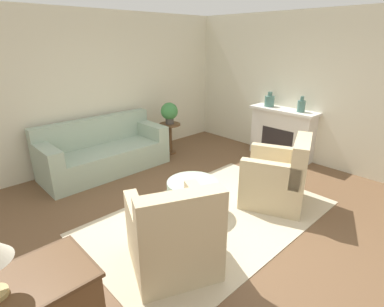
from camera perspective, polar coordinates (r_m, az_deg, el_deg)
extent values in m
plane|color=brown|center=(4.21, 3.76, -12.06)|extent=(16.00, 16.00, 0.00)
cube|color=beige|center=(6.04, -17.68, 11.50)|extent=(9.89, 0.12, 2.80)
cube|color=beige|center=(6.12, 23.60, 10.86)|extent=(0.12, 9.77, 2.80)
cube|color=beige|center=(4.21, 3.76, -12.00)|extent=(3.34, 2.07, 0.01)
cube|color=#9EB29E|center=(5.71, -16.00, -1.11)|extent=(2.25, 0.91, 0.45)
cube|color=#9EB29E|center=(5.86, -18.11, 4.13)|extent=(2.25, 0.20, 0.49)
cube|color=#9EB29E|center=(5.23, -25.97, -0.27)|extent=(0.24, 0.87, 0.27)
cube|color=#9EB29E|center=(6.07, -7.91, 4.43)|extent=(0.24, 0.87, 0.27)
cube|color=brown|center=(5.44, -13.66, -4.26)|extent=(2.02, 0.05, 0.06)
cube|color=#C6B289|center=(3.34, -3.73, -17.33)|extent=(1.11, 1.12, 0.43)
cube|color=#C6B289|center=(2.78, -2.01, -13.06)|extent=(0.85, 0.52, 0.58)
cube|color=#C6B289|center=(3.23, 2.04, -10.58)|extent=(0.45, 0.80, 0.32)
cube|color=#C6B289|center=(3.08, -10.38, -12.73)|extent=(0.45, 0.80, 0.32)
cube|color=brown|center=(3.75, -5.45, -15.98)|extent=(0.71, 0.35, 0.06)
cube|color=#C6B289|center=(4.62, 15.20, -6.40)|extent=(1.11, 1.12, 0.43)
cube|color=#C6B289|center=(4.40, 20.02, -1.12)|extent=(0.85, 0.52, 0.58)
cube|color=#C6B289|center=(4.79, 16.01, -0.56)|extent=(0.45, 0.80, 0.32)
cube|color=#C6B289|center=(4.15, 14.69, -3.80)|extent=(0.45, 0.80, 0.32)
cube|color=brown|center=(4.76, 10.23, -7.65)|extent=(0.71, 0.35, 0.06)
cylinder|color=#9EB29E|center=(4.18, 0.10, -7.47)|extent=(0.71, 0.71, 0.34)
cylinder|color=brown|center=(4.04, -0.01, -12.36)|extent=(0.05, 0.05, 0.12)
cylinder|color=brown|center=(4.30, 4.15, -10.20)|extent=(0.05, 0.05, 0.12)
cylinder|color=brown|center=(4.31, -3.95, -10.10)|extent=(0.05, 0.05, 0.12)
cylinder|color=brown|center=(4.56, 0.19, -8.23)|extent=(0.05, 0.05, 0.12)
cylinder|color=brown|center=(6.27, -4.27, 5.54)|extent=(0.45, 0.45, 0.03)
cylinder|color=brown|center=(6.36, -4.20, 2.73)|extent=(0.08, 0.08, 0.62)
cylinder|color=brown|center=(6.46, -4.13, 0.25)|extent=(0.24, 0.24, 0.03)
cube|color=silver|center=(6.35, 16.75, 3.69)|extent=(0.36, 1.25, 1.01)
cube|color=#282323|center=(6.25, 15.82, 2.11)|extent=(0.02, 0.69, 0.56)
cube|color=silver|center=(6.22, 17.11, 7.88)|extent=(0.44, 1.35, 0.05)
cylinder|color=#477066|center=(6.36, 14.53, 9.62)|extent=(0.19, 0.19, 0.21)
cylinder|color=#477066|center=(6.34, 14.65, 10.92)|extent=(0.09, 0.09, 0.08)
cylinder|color=#477066|center=(6.03, 20.08, 8.44)|extent=(0.15, 0.15, 0.21)
cylinder|color=#477066|center=(6.01, 20.26, 9.81)|extent=(0.07, 0.07, 0.08)
cylinder|color=#4C4742|center=(6.25, -4.29, 6.19)|extent=(0.17, 0.17, 0.12)
sphere|color=#3D7F42|center=(6.20, -4.34, 8.04)|extent=(0.35, 0.35, 0.35)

